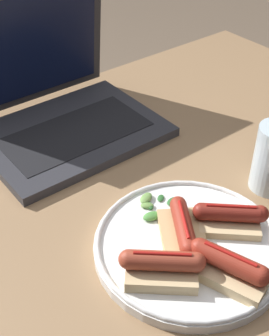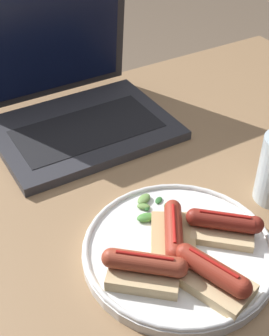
# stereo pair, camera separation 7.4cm
# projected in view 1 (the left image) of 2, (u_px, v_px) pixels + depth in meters

# --- Properties ---
(desk) EXTENTS (1.12, 0.72, 0.73)m
(desk) POSITION_uv_depth(u_px,v_px,m) (156.00, 200.00, 0.92)
(desk) COLOR #93704C
(desk) RESTS_ON ground_plane
(laptop) EXTENTS (0.34, 0.28, 0.26)m
(laptop) POSITION_uv_depth(u_px,v_px,m) (59.00, 108.00, 0.92)
(laptop) COLOR #2D2D33
(laptop) RESTS_ON desk
(plate) EXTENTS (0.28, 0.28, 0.02)m
(plate) POSITION_uv_depth(u_px,v_px,m) (189.00, 245.00, 0.68)
(plate) COLOR white
(plate) RESTS_ON desk
(sausage_toast_left) EXTENTS (0.11, 0.12, 0.04)m
(sausage_toast_left) POSITION_uv_depth(u_px,v_px,m) (183.00, 230.00, 0.68)
(sausage_toast_left) COLOR tan
(sausage_toast_left) RESTS_ON plate
(sausage_toast_middle) EXTENTS (0.09, 0.12, 0.05)m
(sausage_toast_middle) POSITION_uv_depth(u_px,v_px,m) (228.00, 267.00, 0.62)
(sausage_toast_middle) COLOR #D6B784
(sausage_toast_middle) RESTS_ON plate
(sausage_toast_right) EXTENTS (0.11, 0.11, 0.05)m
(sausage_toast_right) POSITION_uv_depth(u_px,v_px,m) (162.00, 266.00, 0.62)
(sausage_toast_right) COLOR #D6B784
(sausage_toast_right) RESTS_ON plate
(sausage_toast_extra) EXTENTS (0.11, 0.11, 0.04)m
(sausage_toast_extra) POSITION_uv_depth(u_px,v_px,m) (229.00, 217.00, 0.70)
(sausage_toast_extra) COLOR #D6B784
(sausage_toast_extra) RESTS_ON plate
(salad_pile) EXTENTS (0.08, 0.06, 0.01)m
(salad_pile) POSITION_uv_depth(u_px,v_px,m) (153.00, 206.00, 0.73)
(salad_pile) COLOR #4C8E3D
(salad_pile) RESTS_ON plate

